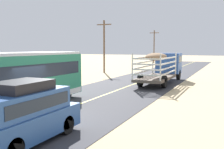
# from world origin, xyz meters

# --- Properties ---
(ground_plane) EXTENTS (240.00, 240.00, 0.00)m
(ground_plane) POSITION_xyz_m (0.00, 0.00, 0.00)
(ground_plane) COLOR #CCB284
(road_surface) EXTENTS (8.00, 120.00, 0.02)m
(road_surface) POSITION_xyz_m (0.00, 0.00, 0.01)
(road_surface) COLOR #38383D
(road_surface) RESTS_ON ground
(road_centre_line) EXTENTS (0.16, 117.60, 0.00)m
(road_centre_line) POSITION_xyz_m (0.00, 0.00, 0.02)
(road_centre_line) COLOR #D8CC4C
(road_centre_line) RESTS_ON road_surface
(suv_near) EXTENTS (1.90, 4.62, 2.29)m
(suv_near) POSITION_xyz_m (1.70, -3.71, 1.15)
(suv_near) COLOR #264C8C
(suv_near) RESTS_ON road_surface
(livestock_truck) EXTENTS (2.53, 9.70, 3.02)m
(livestock_truck) POSITION_xyz_m (2.17, 16.15, 1.79)
(livestock_truck) COLOR #3359A5
(livestock_truck) RESTS_ON road_surface
(bus) EXTENTS (2.54, 10.00, 3.21)m
(bus) POSITION_xyz_m (-2.49, 0.24, 1.75)
(bus) COLOR #2D8C66
(bus) RESTS_ON road_surface
(power_pole_mid) EXTENTS (2.20, 0.24, 7.40)m
(power_pole_mid) POSITION_xyz_m (-8.10, 22.96, 3.98)
(power_pole_mid) COLOR brown
(power_pole_mid) RESTS_ON ground
(power_pole_far) EXTENTS (2.20, 0.24, 7.62)m
(power_pole_far) POSITION_xyz_m (-8.10, 49.53, 4.10)
(power_pole_far) COLOR brown
(power_pole_far) RESTS_ON ground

